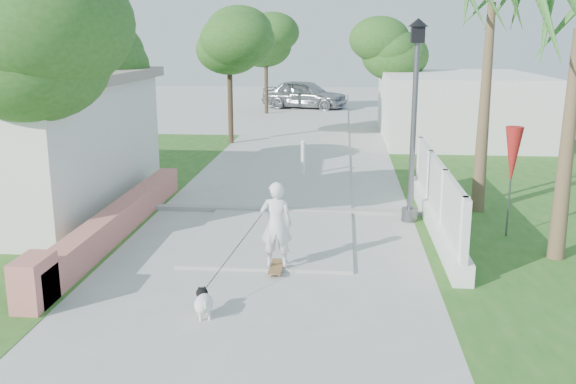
# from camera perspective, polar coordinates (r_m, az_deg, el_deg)

# --- Properties ---
(ground) EXTENTS (90.00, 90.00, 0.00)m
(ground) POSITION_cam_1_polar(r_m,az_deg,el_deg) (9.62, -3.76, -11.31)
(ground) COLOR #B7B7B2
(ground) RESTS_ON ground
(path_strip) EXTENTS (3.20, 36.00, 0.06)m
(path_strip) POSITION_cam_1_polar(r_m,az_deg,el_deg) (28.93, 2.19, 5.64)
(path_strip) COLOR #B7B7B2
(path_strip) RESTS_ON ground
(curb) EXTENTS (6.50, 0.25, 0.10)m
(curb) POSITION_cam_1_polar(r_m,az_deg,el_deg) (15.22, -0.38, -1.62)
(curb) COLOR #999993
(curb) RESTS_ON ground
(grass_left) EXTENTS (8.00, 20.00, 0.01)m
(grass_left) POSITION_cam_1_polar(r_m,az_deg,el_deg) (19.04, -21.26, 0.42)
(grass_left) COLOR #275B1C
(grass_left) RESTS_ON ground
(grass_right) EXTENTS (8.00, 20.00, 0.01)m
(grass_right) POSITION_cam_1_polar(r_m,az_deg,el_deg) (18.01, 23.03, -0.46)
(grass_right) COLOR #275B1C
(grass_right) RESTS_ON ground
(pink_wall) EXTENTS (0.45, 8.20, 0.80)m
(pink_wall) POSITION_cam_1_polar(r_m,az_deg,el_deg) (13.56, -15.42, -2.89)
(pink_wall) COLOR #C17263
(pink_wall) RESTS_ON ground
(lattice_fence) EXTENTS (0.35, 7.00, 1.50)m
(lattice_fence) POSITION_cam_1_polar(r_m,az_deg,el_deg) (14.21, 13.01, -1.02)
(lattice_fence) COLOR white
(lattice_fence) RESTS_ON ground
(building_right) EXTENTS (6.00, 8.00, 2.60)m
(building_right) POSITION_cam_1_polar(r_m,az_deg,el_deg) (27.16, 14.86, 7.37)
(building_right) COLOR silver
(building_right) RESTS_ON ground
(street_lamp) EXTENTS (0.44, 0.44, 4.44)m
(street_lamp) POSITION_cam_1_polar(r_m,az_deg,el_deg) (14.29, 11.15, 6.84)
(street_lamp) COLOR #59595E
(street_lamp) RESTS_ON ground
(bollard) EXTENTS (0.14, 0.14, 1.09)m
(bollard) POSITION_cam_1_polar(r_m,az_deg,el_deg) (18.97, 1.33, 3.10)
(bollard) COLOR white
(bollard) RESTS_ON ground
(patio_umbrella) EXTENTS (0.36, 0.36, 2.30)m
(patio_umbrella) POSITION_cam_1_polar(r_m,az_deg,el_deg) (13.77, 19.33, 2.96)
(patio_umbrella) COLOR #59595E
(patio_umbrella) RESTS_ON ground
(tree_left_near) EXTENTS (3.60, 3.60, 5.28)m
(tree_left_near) POSITION_cam_1_polar(r_m,az_deg,el_deg) (12.99, -22.29, 11.62)
(tree_left_near) COLOR #4C3826
(tree_left_near) RESTS_ON ground
(tree_left_mid) EXTENTS (3.20, 3.20, 4.85)m
(tree_left_mid) POSITION_cam_1_polar(r_m,az_deg,el_deg) (18.43, -17.22, 11.31)
(tree_left_mid) COLOR #4C3826
(tree_left_mid) RESTS_ON ground
(tree_path_left) EXTENTS (3.40, 3.40, 5.23)m
(tree_path_left) POSITION_cam_1_polar(r_m,az_deg,el_deg) (24.98, -5.22, 13.05)
(tree_path_left) COLOR #4C3826
(tree_path_left) RESTS_ON ground
(tree_path_right) EXTENTS (3.00, 3.00, 4.79)m
(tree_path_right) POSITION_cam_1_polar(r_m,az_deg,el_deg) (28.66, 8.85, 12.37)
(tree_path_right) COLOR #4C3826
(tree_path_right) RESTS_ON ground
(tree_path_far) EXTENTS (3.20, 3.20, 5.17)m
(tree_path_far) POSITION_cam_1_polar(r_m,az_deg,el_deg) (34.85, -1.95, 13.25)
(tree_path_far) COLOR #4C3826
(tree_path_far) RESTS_ON ground
(palm_far) EXTENTS (1.80, 1.80, 5.30)m
(palm_far) POSITION_cam_1_polar(r_m,az_deg,el_deg) (15.47, 17.59, 14.62)
(palm_far) COLOR brown
(palm_far) RESTS_ON ground
(skateboarder) EXTENTS (1.16, 2.21, 1.63)m
(skateboarder) POSITION_cam_1_polar(r_m,az_deg,el_deg) (10.68, -3.59, -4.53)
(skateboarder) COLOR olive
(skateboarder) RESTS_ON ground
(dog) EXTENTS (0.40, 0.59, 0.42)m
(dog) POSITION_cam_1_polar(r_m,az_deg,el_deg) (9.72, -7.52, -9.69)
(dog) COLOR silver
(dog) RESTS_ON ground
(parked_car) EXTENTS (5.24, 3.47, 1.66)m
(parked_car) POSITION_cam_1_polar(r_m,az_deg,el_deg) (37.29, 1.50, 8.68)
(parked_car) COLOR #B1B3B9
(parked_car) RESTS_ON ground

